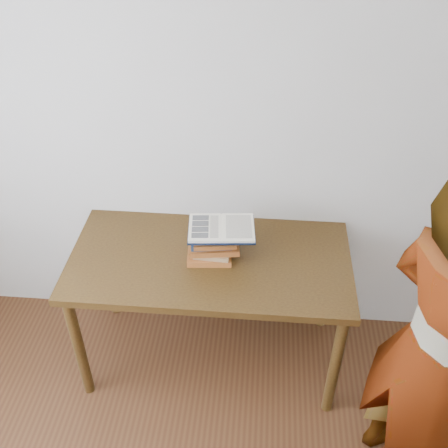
{
  "coord_description": "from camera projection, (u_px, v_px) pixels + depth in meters",
  "views": [
    {
      "loc": [
        0.36,
        -0.66,
        2.63
      ],
      "look_at": [
        0.19,
        1.31,
        1.08
      ],
      "focal_mm": 42.0,
      "sensor_mm": 36.0,
      "label": 1
    }
  ],
  "objects": [
    {
      "name": "desk",
      "position": [
        210.0,
        272.0,
        2.81
      ],
      "size": [
        1.48,
        0.74,
        0.79
      ],
      "color": "#483112",
      "rests_on": "ground"
    },
    {
      "name": "open_book",
      "position": [
        222.0,
        228.0,
        2.64
      ],
      "size": [
        0.36,
        0.26,
        0.03
      ],
      "rotation": [
        0.0,
        0.0,
        0.09
      ],
      "color": "black",
      "rests_on": "book_stack"
    },
    {
      "name": "book_stack",
      "position": [
        212.0,
        243.0,
        2.71
      ],
      "size": [
        0.28,
        0.22,
        0.18
      ],
      "color": "#9A5323",
      "rests_on": "desk"
    },
    {
      "name": "room_shell",
      "position": [
        56.0,
        382.0,
        1.18
      ],
      "size": [
        3.54,
        3.54,
        2.62
      ],
      "color": "beige",
      "rests_on": "ground"
    },
    {
      "name": "reader",
      "position": [
        433.0,
        355.0,
        2.14
      ],
      "size": [
        0.65,
        0.77,
        1.78
      ],
      "primitive_type": "imported",
      "rotation": [
        0.0,
        0.0,
        1.99
      ],
      "color": "tan",
      "rests_on": "ground"
    }
  ]
}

